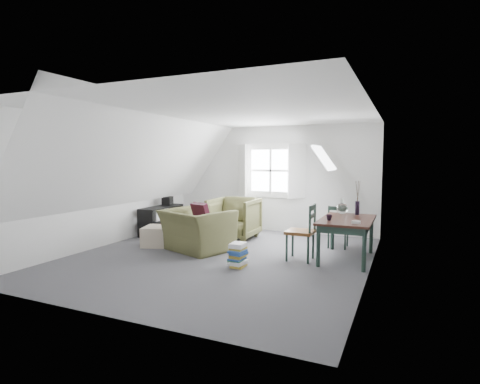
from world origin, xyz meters
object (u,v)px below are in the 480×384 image
at_px(armchair_near, 197,250).
at_px(armchair_far, 234,239).
at_px(media_shelf, 161,221).
at_px(dining_chair_near, 303,231).
at_px(magazine_stack, 238,255).
at_px(ottoman, 159,236).
at_px(dining_chair_far, 338,226).
at_px(dining_table, 347,224).

relative_size(armchair_near, armchair_far, 1.21).
distance_m(armchair_near, media_shelf, 1.93).
bearing_deg(armchair_far, dining_chair_near, -32.13).
relative_size(armchair_near, dining_chair_near, 1.24).
relative_size(dining_chair_near, magazine_stack, 2.52).
height_order(ottoman, dining_chair_far, dining_chair_far).
relative_size(armchair_near, dining_chair_far, 1.43).
bearing_deg(media_shelf, magazine_stack, -31.23).
bearing_deg(armchair_near, dining_table, -149.46).
xyz_separation_m(ottoman, dining_chair_near, (2.89, 0.09, 0.31)).
height_order(armchair_far, ottoman, armchair_far).
height_order(dining_chair_far, dining_chair_near, dining_chair_near).
distance_m(armchair_near, magazine_stack, 1.35).
bearing_deg(armchair_near, dining_chair_far, -131.23).
relative_size(media_shelf, magazine_stack, 3.23).
height_order(ottoman, media_shelf, media_shelf).
distance_m(dining_table, media_shelf, 4.32).
distance_m(armchair_near, dining_table, 2.79).
relative_size(dining_chair_far, dining_chair_near, 0.86).
relative_size(dining_table, dining_chair_far, 1.71).
bearing_deg(armchair_near, magazine_stack, 169.96).
bearing_deg(dining_chair_near, media_shelf, -120.58).
bearing_deg(dining_chair_near, dining_chair_far, 144.75).
xyz_separation_m(ottoman, dining_chair_far, (3.29, 1.26, 0.24)).
distance_m(armchair_near, dining_chair_far, 2.76).
relative_size(armchair_near, media_shelf, 0.97).
bearing_deg(dining_chair_near, dining_table, 101.10).
distance_m(dining_chair_near, media_shelf, 3.71).
bearing_deg(ottoman, armchair_near, -2.33).
bearing_deg(ottoman, armchair_far, 47.65).
bearing_deg(dining_chair_far, media_shelf, 16.02).
distance_m(dining_table, dining_chair_far, 0.88).
bearing_deg(dining_table, dining_chair_near, -149.38).
distance_m(armchair_far, ottoman, 1.64).
height_order(dining_chair_near, magazine_stack, dining_chair_near).
distance_m(armchair_near, dining_chair_near, 2.06).
height_order(armchair_far, media_shelf, media_shelf).
xyz_separation_m(dining_table, dining_chair_near, (-0.68, -0.35, -0.11)).
bearing_deg(ottoman, dining_table, 7.13).
bearing_deg(ottoman, dining_chair_far, 20.98).
bearing_deg(magazine_stack, armchair_far, 116.54).
xyz_separation_m(media_shelf, magazine_stack, (2.74, -1.72, -0.09)).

